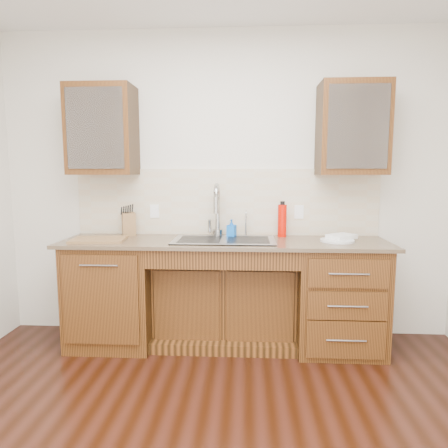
# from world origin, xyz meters

# --- Properties ---
(wall_back) EXTENTS (4.00, 0.10, 2.70)m
(wall_back) POSITION_xyz_m (0.00, 1.80, 1.35)
(wall_back) COLOR beige
(wall_back) RESTS_ON ground
(base_cabinet_left) EXTENTS (0.70, 0.62, 0.88)m
(base_cabinet_left) POSITION_xyz_m (-0.95, 1.44, 0.44)
(base_cabinet_left) COLOR #593014
(base_cabinet_left) RESTS_ON ground
(base_cabinet_center) EXTENTS (1.20, 0.44, 0.70)m
(base_cabinet_center) POSITION_xyz_m (0.00, 1.53, 0.35)
(base_cabinet_center) COLOR #593014
(base_cabinet_center) RESTS_ON ground
(base_cabinet_right) EXTENTS (0.70, 0.62, 0.88)m
(base_cabinet_right) POSITION_xyz_m (0.95, 1.44, 0.44)
(base_cabinet_right) COLOR #593014
(base_cabinet_right) RESTS_ON ground
(countertop) EXTENTS (2.70, 0.65, 0.03)m
(countertop) POSITION_xyz_m (0.00, 1.43, 0.90)
(countertop) COLOR #84705B
(countertop) RESTS_ON base_cabinet_left
(backsplash) EXTENTS (2.70, 0.02, 0.59)m
(backsplash) POSITION_xyz_m (0.00, 1.74, 1.21)
(backsplash) COLOR beige
(backsplash) RESTS_ON wall_back
(sink) EXTENTS (0.84, 0.46, 0.19)m
(sink) POSITION_xyz_m (0.00, 1.41, 0.83)
(sink) COLOR #9E9EA5
(sink) RESTS_ON countertop
(faucet) EXTENTS (0.04, 0.04, 0.40)m
(faucet) POSITION_xyz_m (-0.07, 1.64, 1.11)
(faucet) COLOR #999993
(faucet) RESTS_ON countertop
(filter_tap) EXTENTS (0.02, 0.02, 0.24)m
(filter_tap) POSITION_xyz_m (0.18, 1.65, 1.03)
(filter_tap) COLOR #999993
(filter_tap) RESTS_ON countertop
(upper_cabinet_left) EXTENTS (0.55, 0.34, 0.75)m
(upper_cabinet_left) POSITION_xyz_m (-1.05, 1.58, 1.83)
(upper_cabinet_left) COLOR #593014
(upper_cabinet_left) RESTS_ON wall_back
(upper_cabinet_right) EXTENTS (0.55, 0.34, 0.75)m
(upper_cabinet_right) POSITION_xyz_m (1.05, 1.58, 1.83)
(upper_cabinet_right) COLOR #593014
(upper_cabinet_right) RESTS_ON wall_back
(outlet_left) EXTENTS (0.08, 0.01, 0.12)m
(outlet_left) POSITION_xyz_m (-0.65, 1.73, 1.12)
(outlet_left) COLOR white
(outlet_left) RESTS_ON backsplash
(outlet_right) EXTENTS (0.08, 0.01, 0.12)m
(outlet_right) POSITION_xyz_m (0.65, 1.73, 1.12)
(outlet_right) COLOR white
(outlet_right) RESTS_ON backsplash
(soap_bottle) EXTENTS (0.09, 0.09, 0.16)m
(soap_bottle) POSITION_xyz_m (0.05, 1.59, 0.99)
(soap_bottle) COLOR blue
(soap_bottle) RESTS_ON countertop
(water_bottle) EXTENTS (0.10, 0.10, 0.28)m
(water_bottle) POSITION_xyz_m (0.50, 1.64, 1.05)
(water_bottle) COLOR red
(water_bottle) RESTS_ON countertop
(plate) EXTENTS (0.36, 0.36, 0.02)m
(plate) POSITION_xyz_m (0.93, 1.43, 0.92)
(plate) COLOR silver
(plate) RESTS_ON countertop
(dish_towel) EXTENTS (0.27, 0.26, 0.03)m
(dish_towel) POSITION_xyz_m (0.97, 1.48, 0.94)
(dish_towel) COLOR white
(dish_towel) RESTS_ON plate
(knife_block) EXTENTS (0.17, 0.21, 0.20)m
(knife_block) POSITION_xyz_m (-0.87, 1.67, 1.01)
(knife_block) COLOR brown
(knife_block) RESTS_ON countertop
(cutting_board) EXTENTS (0.46, 0.34, 0.02)m
(cutting_board) POSITION_xyz_m (-1.04, 1.35, 0.92)
(cutting_board) COLOR brown
(cutting_board) RESTS_ON countertop
(cup_left_a) EXTENTS (0.13, 0.13, 0.09)m
(cup_left_a) POSITION_xyz_m (-1.09, 1.58, 1.77)
(cup_left_a) COLOR white
(cup_left_a) RESTS_ON upper_cabinet_left
(cup_left_b) EXTENTS (0.12, 0.12, 0.10)m
(cup_left_b) POSITION_xyz_m (-1.00, 1.58, 1.78)
(cup_left_b) COLOR white
(cup_left_b) RESTS_ON upper_cabinet_left
(cup_right_a) EXTENTS (0.18, 0.18, 0.11)m
(cup_right_a) POSITION_xyz_m (0.89, 1.58, 1.78)
(cup_right_a) COLOR white
(cup_right_a) RESTS_ON upper_cabinet_right
(cup_right_b) EXTENTS (0.12, 0.12, 0.10)m
(cup_right_b) POSITION_xyz_m (1.14, 1.58, 1.77)
(cup_right_b) COLOR white
(cup_right_b) RESTS_ON upper_cabinet_right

